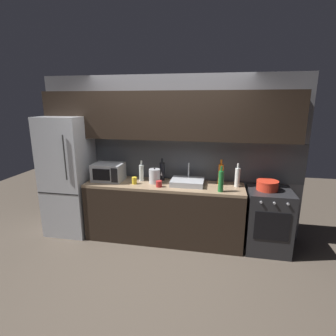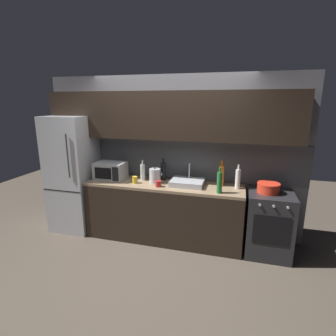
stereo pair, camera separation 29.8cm
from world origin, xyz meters
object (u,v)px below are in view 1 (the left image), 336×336
wine_bottle_clear (142,173)px  wine_bottle_dark (162,171)px  wine_bottle_orange (221,174)px  wine_bottle_green (221,181)px  mug_yellow (134,181)px  refrigerator (69,176)px  kettle (155,176)px  mug_red (159,184)px  wine_bottle_white (237,177)px  oven_range (268,220)px  cooking_pot (267,185)px  microwave (108,172)px

wine_bottle_clear → wine_bottle_dark: bearing=16.7°
wine_bottle_orange → wine_bottle_green: wine_bottle_orange is taller
wine_bottle_green → mug_yellow: 1.28m
mug_yellow → wine_bottle_orange: bearing=9.9°
wine_bottle_orange → mug_yellow: bearing=-170.1°
refrigerator → kettle: bearing=0.7°
refrigerator → wine_bottle_green: refrigerator is taller
wine_bottle_dark → wine_bottle_green: bearing=-22.7°
wine_bottle_orange → mug_red: (-0.87, -0.29, -0.12)m
refrigerator → mug_red: refrigerator is taller
kettle → wine_bottle_white: size_ratio=0.70×
kettle → wine_bottle_orange: size_ratio=0.64×
oven_range → mug_yellow: 2.02m
refrigerator → wine_bottle_orange: (2.40, 0.14, 0.12)m
cooking_pot → wine_bottle_dark: bearing=173.1°
kettle → mug_yellow: (-0.29, -0.10, -0.06)m
oven_range → wine_bottle_white: wine_bottle_white is taller
cooking_pot → wine_bottle_clear: bearing=177.1°
microwave → wine_bottle_orange: wine_bottle_orange is taller
mug_yellow → wine_bottle_dark: bearing=36.3°
kettle → wine_bottle_dark: bearing=64.9°
kettle → refrigerator: bearing=-179.3°
oven_range → wine_bottle_orange: wine_bottle_orange is taller
mug_red → mug_yellow: mug_yellow is taller
kettle → wine_bottle_orange: bearing=7.1°
wine_bottle_white → wine_bottle_green: size_ratio=0.97×
mug_red → refrigerator: bearing=174.4°
wine_bottle_clear → cooking_pot: size_ratio=1.09×
kettle → wine_bottle_clear: size_ratio=0.75×
refrigerator → microwave: size_ratio=4.09×
microwave → mug_yellow: size_ratio=4.38×
mug_red → mug_yellow: (-0.39, 0.07, 0.01)m
refrigerator → mug_yellow: 1.14m
wine_bottle_white → wine_bottle_orange: bearing=164.0°
mug_yellow → cooking_pot: 1.91m
microwave → wine_bottle_clear: bearing=8.4°
cooking_pot → refrigerator: bearing=-180.0°
wine_bottle_white → wine_bottle_green: (-0.23, -0.26, 0.00)m
refrigerator → wine_bottle_dark: (1.50, 0.19, 0.10)m
wine_bottle_white → wine_bottle_clear: wine_bottle_white is taller
wine_bottle_white → wine_bottle_orange: size_ratio=0.92×
wine_bottle_white → wine_bottle_dark: bearing=174.2°
oven_range → kettle: bearing=179.4°
wine_bottle_clear → cooking_pot: 1.85m
wine_bottle_orange → wine_bottle_green: bearing=-89.6°
oven_range → wine_bottle_dark: bearing=173.2°
kettle → wine_bottle_clear: 0.24m
microwave → wine_bottle_green: size_ratio=1.29×
microwave → wine_bottle_orange: 1.72m
wine_bottle_orange → mug_red: size_ratio=4.23×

